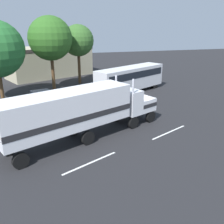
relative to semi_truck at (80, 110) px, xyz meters
The scene contains 10 objects.
ground_plane 6.88m from the semi_truck, 25.25° to the left, with size 120.00×120.00×0.00m, color #232326.
lane_stripe_near 7.97m from the semi_truck, ahead, with size 4.40×0.16×0.01m, color silver.
lane_stripe_mid 4.57m from the semi_truck, 90.36° to the right, with size 4.40×0.16×0.01m, color silver.
semi_truck is the anchor object (origin of this frame).
person_bystander 2.94m from the semi_truck, 102.86° to the left, with size 0.41×0.48×1.63m.
parked_bus 15.77m from the semi_truck, 55.36° to the left, with size 10.92×7.39×3.40m.
parked_car 11.23m from the semi_truck, 104.21° to the left, with size 4.70×2.80×1.57m.
tree_left 20.85m from the semi_truck, 81.10° to the left, with size 4.69×4.69×8.87m.
tree_right 17.34m from the semi_truck, 93.53° to the left, with size 5.79×5.79×9.95m.
building_backdrop 27.29m from the semi_truck, 92.00° to the left, with size 15.62×11.44×5.12m.
Camera 1 is at (-8.49, -21.03, 8.85)m, focal length 39.89 mm.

